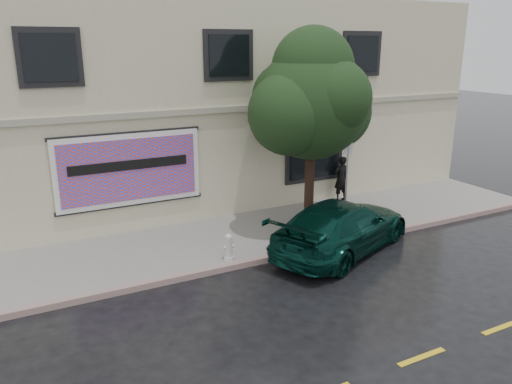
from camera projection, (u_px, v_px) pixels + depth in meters
name	position (u px, v px, depth m)	size (l,w,h in m)	color
ground	(315.00, 280.00, 12.16)	(90.00, 90.00, 0.00)	black
sidewalk	(255.00, 234.00, 14.91)	(20.00, 3.50, 0.15)	gray
curb	(284.00, 255.00, 13.42)	(20.00, 0.18, 0.16)	slate
road_marking	(422.00, 357.00, 9.18)	(19.00, 0.12, 0.01)	gold
building	(185.00, 100.00, 18.82)	(20.00, 8.12, 7.00)	beige
billboard	(130.00, 170.00, 14.36)	(4.30, 0.16, 2.20)	white
car	(342.00, 226.00, 13.70)	(2.18, 4.93, 1.43)	#072C25
pedestrian	(341.00, 179.00, 17.61)	(0.59, 0.39, 1.61)	black
umbrella	(343.00, 146.00, 17.27)	(1.04, 1.04, 0.77)	black
street_tree	(312.00, 104.00, 14.43)	(3.28, 3.28, 5.37)	#301E15
fire_hydrant	(229.00, 247.00, 12.89)	(0.29, 0.27, 0.70)	beige
sign_pole	(347.00, 174.00, 15.12)	(0.33, 0.06, 2.66)	#9FA4A8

